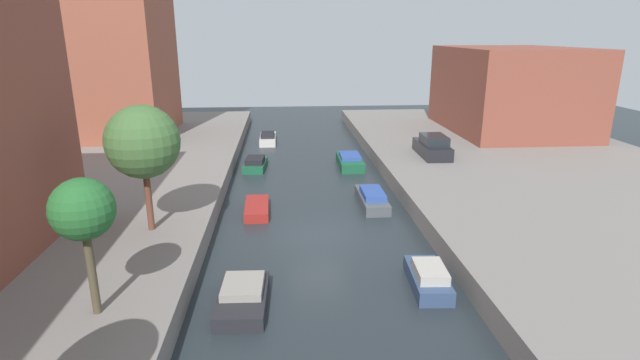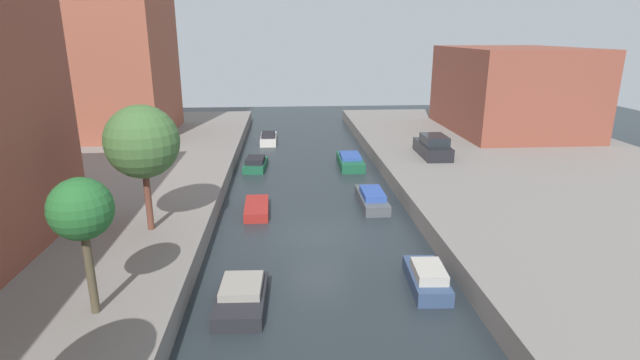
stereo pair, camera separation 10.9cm
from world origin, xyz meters
The scene contains 13 objects.
ground_plane centered at (0.00, 0.00, 0.00)m, with size 84.00×84.00×0.00m, color #232B30.
quay_right centered at (15.00, 0.00, 0.50)m, with size 20.00×64.00×1.00m, color gray.
low_block_right centered at (18.00, 19.57, 4.51)m, with size 10.00×13.32×7.02m, color brown.
street_tree_1 centered at (-7.34, -7.68, 4.31)m, with size 1.84×1.84×4.29m.
street_tree_2 centered at (-7.34, -1.06, 4.87)m, with size 3.07×3.07×5.42m.
parked_car centered at (8.77, 10.96, 1.63)m, with size 1.83×4.30×1.49m.
moored_boat_left_2 centered at (-3.08, -6.00, 0.34)m, with size 1.79×3.32×0.81m.
moored_boat_left_3 centered at (-3.01, 3.26, 0.25)m, with size 1.29×3.18×0.50m.
moored_boat_left_4 centered at (-3.52, 12.11, 0.36)m, with size 1.67×3.36×0.86m.
moored_boat_left_5 centered at (-2.85, 20.65, 0.36)m, with size 1.35×4.09×0.85m.
moored_boat_right_2 centered at (3.78, -5.20, 0.40)m, with size 1.46×3.16×0.95m.
moored_boat_right_3 centered at (3.33, 4.07, 0.37)m, with size 1.36×4.10×0.88m.
moored_boat_right_4 centered at (3.20, 12.25, 0.39)m, with size 1.66×4.19×0.89m.
Camera 2 is at (-1.45, -21.34, 9.24)m, focal length 27.44 mm.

